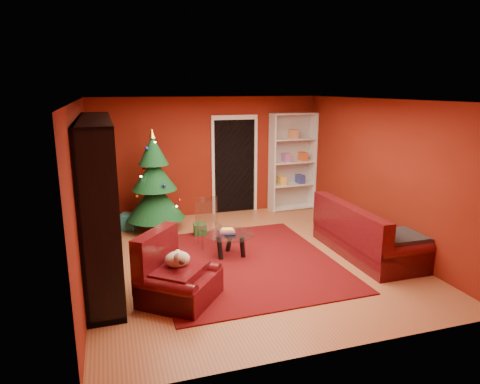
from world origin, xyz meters
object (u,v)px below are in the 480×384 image
object	(u,v)px
rug	(245,262)
christmas_tree	(154,182)
white_bookshelf	(293,162)
gift_box_red	(155,215)
dog	(178,259)
coffee_table	(231,245)
gift_box_green	(200,230)
sofa	(368,229)
armchair	(179,274)
gift_box_teal	(129,222)
media_unit	(100,199)
acrylic_chair	(209,226)

from	to	relation	value
rug	christmas_tree	distance (m)	2.59
white_bookshelf	christmas_tree	bearing A→B (deg)	-171.27
gift_box_red	dog	bearing A→B (deg)	-91.59
rug	dog	distance (m)	1.62
christmas_tree	coffee_table	distance (m)	2.20
christmas_tree	gift_box_green	world-z (taller)	christmas_tree
gift_box_red	dog	world-z (taller)	dog
white_bookshelf	sofa	size ratio (longest dim) A/B	1.08
rug	sofa	bearing A→B (deg)	-7.44
gift_box_green	armchair	xyz separation A→B (m)	(-0.81, -2.48, 0.26)
dog	gift_box_teal	bearing A→B (deg)	47.22
media_unit	coffee_table	xyz separation A→B (m)	(2.03, 0.11, -0.98)
gift_box_red	dog	size ratio (longest dim) A/B	0.54
gift_box_teal	white_bookshelf	size ratio (longest dim) A/B	0.14
white_bookshelf	rug	bearing A→B (deg)	-129.31
armchair	white_bookshelf	bearing A→B (deg)	-2.81
armchair	coffee_table	size ratio (longest dim) A/B	1.22
gift_box_teal	gift_box_green	xyz separation A→B (m)	(1.29, -0.78, -0.04)
media_unit	sofa	bearing A→B (deg)	-6.84
media_unit	gift_box_red	xyz separation A→B (m)	(1.05, 2.55, -1.08)
rug	gift_box_red	xyz separation A→B (m)	(-1.13, 2.75, 0.10)
rug	gift_box_red	world-z (taller)	gift_box_red
armchair	rug	bearing A→B (deg)	-12.92
rug	white_bookshelf	bearing A→B (deg)	53.12
coffee_table	acrylic_chair	bearing A→B (deg)	114.52
media_unit	gift_box_green	size ratio (longest dim) A/B	13.32
gift_box_teal	armchair	size ratio (longest dim) A/B	0.33
gift_box_red	media_unit	bearing A→B (deg)	-112.40
white_bookshelf	dog	distance (m)	4.92
acrylic_chair	sofa	bearing A→B (deg)	-25.81
rug	christmas_tree	world-z (taller)	christmas_tree
gift_box_green	sofa	size ratio (longest dim) A/B	0.11
dog	sofa	xyz separation A→B (m)	(3.35, 0.62, -0.11)
armchair	coffee_table	world-z (taller)	armchair
media_unit	white_bookshelf	bearing A→B (deg)	30.38
rug	acrylic_chair	world-z (taller)	acrylic_chair
armchair	sofa	bearing A→B (deg)	-39.62
christmas_tree	dog	bearing A→B (deg)	-90.91
armchair	acrylic_chair	xyz separation A→B (m)	(0.83, 1.80, 0.02)
rug	sofa	world-z (taller)	sofa
christmas_tree	sofa	size ratio (longest dim) A/B	0.96
coffee_table	rug	bearing A→B (deg)	-64.39
gift_box_teal	sofa	size ratio (longest dim) A/B	0.15
rug	gift_box_green	xyz separation A→B (m)	(-0.41, 1.51, 0.11)
rug	acrylic_chair	size ratio (longest dim) A/B	4.13
gift_box_green	gift_box_red	bearing A→B (deg)	120.03
armchair	gift_box_teal	bearing A→B (deg)	47.18
media_unit	gift_box_teal	size ratio (longest dim) A/B	9.73
rug	coffee_table	bearing A→B (deg)	115.61
dog	sofa	bearing A→B (deg)	-40.81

